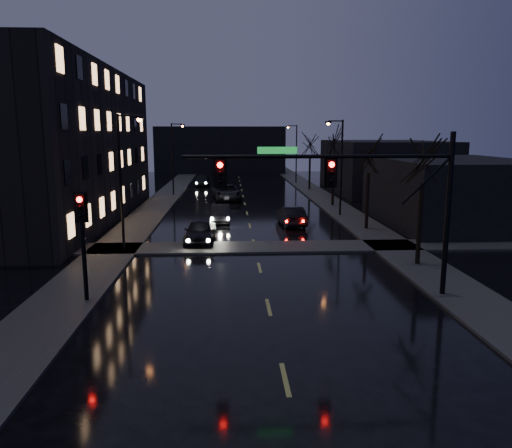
{
  "coord_description": "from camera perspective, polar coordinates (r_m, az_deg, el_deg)",
  "views": [
    {
      "loc": [
        -1.55,
        -11.15,
        6.94
      ],
      "look_at": [
        -0.44,
        9.24,
        3.2
      ],
      "focal_mm": 35.0,
      "sensor_mm": 36.0,
      "label": 1
    }
  ],
  "objects": [
    {
      "name": "apartment_block",
      "position": [
        43.8,
        -23.33,
        8.31
      ],
      "size": [
        12.0,
        30.0,
        12.0
      ],
      "primitive_type": "cube",
      "color": "black",
      "rests_on": "ground"
    },
    {
      "name": "sidewalk_right",
      "position": [
        47.73,
        9.09,
        1.95
      ],
      "size": [
        3.0,
        140.0,
        0.12
      ],
      "primitive_type": "cube",
      "color": "#2D2D2B",
      "rests_on": "ground"
    },
    {
      "name": "streetlight_r_far",
      "position": [
        69.79,
        4.46,
        8.56
      ],
      "size": [
        1.53,
        0.28,
        8.0
      ],
      "color": "black",
      "rests_on": "ground"
    },
    {
      "name": "signal_pole_left",
      "position": [
        21.37,
        -19.22,
        -0.8
      ],
      "size": [
        0.35,
        0.41,
        4.53
      ],
      "color": "black",
      "rests_on": "ground"
    },
    {
      "name": "oncoming_car_a",
      "position": [
        31.92,
        -6.39,
        -0.81
      ],
      "size": [
        2.01,
        4.68,
        1.57
      ],
      "primitive_type": "imported",
      "rotation": [
        0.0,
        0.0,
        -0.03
      ],
      "color": "black",
      "rests_on": "ground"
    },
    {
      "name": "commercial_right_far",
      "position": [
        62.12,
        14.37,
        6.41
      ],
      "size": [
        12.0,
        18.0,
        6.0
      ],
      "primitive_type": "cube",
      "color": "black",
      "rests_on": "ground"
    },
    {
      "name": "far_block",
      "position": [
        89.21,
        -4.08,
        8.46
      ],
      "size": [
        22.0,
        10.0,
        8.0
      ],
      "primitive_type": "cube",
      "color": "black",
      "rests_on": "ground"
    },
    {
      "name": "tree_far",
      "position": [
        61.96,
        6.22,
        9.5
      ],
      "size": [
        3.43,
        3.43,
        7.88
      ],
      "color": "black",
      "rests_on": "ground"
    },
    {
      "name": "oncoming_car_b",
      "position": [
        39.33,
        -4.08,
        1.18
      ],
      "size": [
        1.52,
        4.14,
        1.35
      ],
      "primitive_type": "imported",
      "rotation": [
        0.0,
        0.0,
        0.02
      ],
      "color": "black",
      "rests_on": "ground"
    },
    {
      "name": "streetlight_r_mid",
      "position": [
        42.21,
        9.47,
        7.29
      ],
      "size": [
        1.53,
        0.28,
        8.0
      ],
      "color": "black",
      "rests_on": "ground"
    },
    {
      "name": "streetlight_l_far",
      "position": [
        56.52,
        -9.32,
        8.04
      ],
      "size": [
        1.53,
        0.28,
        8.0
      ],
      "color": "black",
      "rests_on": "ground"
    },
    {
      "name": "lead_car",
      "position": [
        37.93,
        4.03,
        0.92
      ],
      "size": [
        1.98,
        4.55,
        1.46
      ],
      "primitive_type": "imported",
      "rotation": [
        0.0,
        0.0,
        3.24
      ],
      "color": "black",
      "rests_on": "ground"
    },
    {
      "name": "sidewalk_cross",
      "position": [
        30.48,
        -0.11,
        -2.67
      ],
      "size": [
        40.0,
        3.0,
        0.12
      ],
      "primitive_type": "cube",
      "color": "#2D2D2B",
      "rests_on": "ground"
    },
    {
      "name": "sidewalk_left",
      "position": [
        47.18,
        -11.55,
        1.78
      ],
      "size": [
        3.0,
        140.0,
        0.12
      ],
      "primitive_type": "cube",
      "color": "#2D2D2B",
      "rests_on": "ground"
    },
    {
      "name": "oncoming_car_c",
      "position": [
        52.42,
        -3.37,
        3.64
      ],
      "size": [
        3.31,
        6.11,
        1.63
      ],
      "primitive_type": "imported",
      "rotation": [
        0.0,
        0.0,
        0.11
      ],
      "color": "black",
      "rests_on": "ground"
    },
    {
      "name": "tree_mid_a",
      "position": [
        36.55,
        12.83,
        8.37
      ],
      "size": [
        3.3,
        3.3,
        7.58
      ],
      "color": "black",
      "rests_on": "ground"
    },
    {
      "name": "tree_near",
      "position": [
        27.06,
        18.67,
        8.31
      ],
      "size": [
        3.52,
        3.52,
        8.08
      ],
      "color": "black",
      "rests_on": "ground"
    },
    {
      "name": "oncoming_car_d",
      "position": [
        66.3,
        -6.19,
        4.91
      ],
      "size": [
        1.98,
        4.85,
        1.41
      ],
      "primitive_type": "imported",
      "rotation": [
        0.0,
        0.0,
        -0.0
      ],
      "color": "black",
      "rests_on": "ground"
    },
    {
      "name": "streetlight_l_near",
      "position": [
        29.85,
        -14.84,
        5.87
      ],
      "size": [
        1.53,
        0.28,
        8.0
      ],
      "color": "black",
      "rests_on": "ground"
    },
    {
      "name": "ground",
      "position": [
        13.23,
        4.38,
        -21.3
      ],
      "size": [
        160.0,
        160.0,
        0.0
      ],
      "primitive_type": "plane",
      "color": "black",
      "rests_on": "ground"
    },
    {
      "name": "signal_mast",
      "position": [
        20.96,
        11.86,
        4.48
      ],
      "size": [
        11.11,
        0.41,
        7.0
      ],
      "color": "black",
      "rests_on": "ground"
    },
    {
      "name": "tree_mid_b",
      "position": [
        48.19,
        8.94,
        9.86
      ],
      "size": [
        3.74,
        3.74,
        8.59
      ],
      "color": "black",
      "rests_on": "ground"
    },
    {
      "name": "commercial_right_near",
      "position": [
        41.12,
        21.45,
        3.46
      ],
      "size": [
        10.0,
        14.0,
        5.0
      ],
      "primitive_type": "cube",
      "color": "black",
      "rests_on": "ground"
    }
  ]
}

